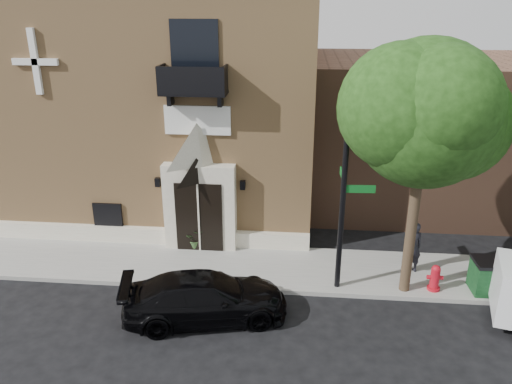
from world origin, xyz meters
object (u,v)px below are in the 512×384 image
street_sign (344,191)px  fire_hydrant (435,278)px  black_sedan (205,297)px  dumpster (499,276)px  pedestrian_near (412,247)px

street_sign → fire_hydrant: 4.15m
street_sign → black_sedan: bearing=-157.1°
black_sedan → street_sign: size_ratio=0.73×
black_sedan → dumpster: 9.17m
dumpster → pedestrian_near: bearing=156.5°
fire_hydrant → pedestrian_near: bearing=116.4°
fire_hydrant → street_sign: bearing=-179.0°
fire_hydrant → pedestrian_near: size_ratio=0.48×
black_sedan → street_sign: 5.16m
fire_hydrant → dumpster: size_ratio=0.52×
street_sign → pedestrian_near: 3.61m
black_sedan → fire_hydrant: 7.25m
black_sedan → street_sign: bearing=-77.2°
dumpster → pedestrian_near: size_ratio=0.92×
pedestrian_near → street_sign: bearing=9.9°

